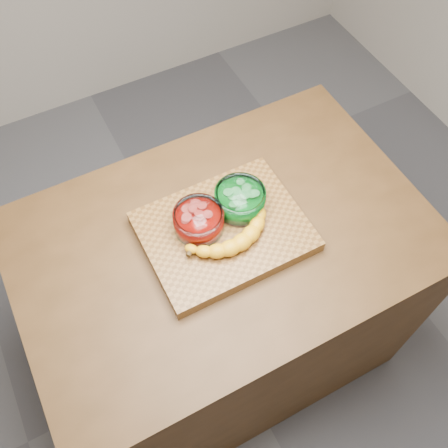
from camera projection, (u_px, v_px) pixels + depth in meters
name	position (u px, v px, depth m)	size (l,w,h in m)	color
ground	(224.00, 342.00, 2.19)	(3.50, 3.50, 0.00)	#56565B
counter	(224.00, 300.00, 1.81)	(1.20, 0.80, 0.90)	#4B2F16
cutting_board	(224.00, 232.00, 1.42)	(0.45, 0.35, 0.04)	brown
bowl_red	(199.00, 221.00, 1.37)	(0.14, 0.14, 0.07)	white
bowl_green	(240.00, 200.00, 1.41)	(0.15, 0.15, 0.07)	white
banana	(230.00, 232.00, 1.37)	(0.31, 0.16, 0.04)	orange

